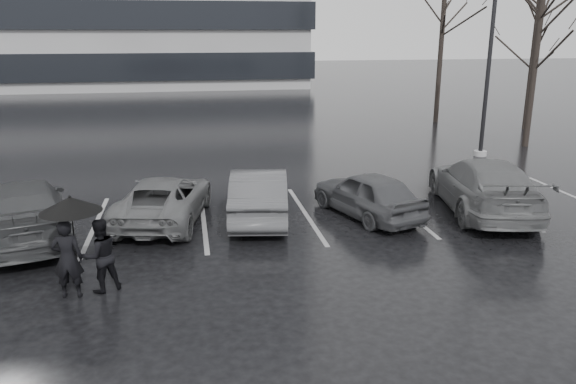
% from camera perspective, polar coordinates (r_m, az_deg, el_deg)
% --- Properties ---
extents(ground, '(160.00, 160.00, 0.00)m').
position_cam_1_polar(ground, '(13.11, 1.51, -5.79)').
color(ground, black).
rests_on(ground, ground).
extents(car_main, '(2.59, 3.96, 1.25)m').
position_cam_1_polar(car_main, '(15.33, 8.11, -0.19)').
color(car_main, black).
rests_on(car_main, ground).
extents(car_west_a, '(2.03, 4.32, 1.37)m').
position_cam_1_polar(car_west_a, '(15.01, -2.96, -0.17)').
color(car_west_a, '#2F2F31').
rests_on(car_west_a, ground).
extents(car_west_b, '(2.83, 4.63, 1.20)m').
position_cam_1_polar(car_west_b, '(15.17, -12.51, -0.70)').
color(car_west_b, '#434446').
rests_on(car_west_b, ground).
extents(car_west_c, '(3.29, 5.28, 1.43)m').
position_cam_1_polar(car_west_c, '(14.95, -25.28, -1.69)').
color(car_west_c, black).
rests_on(car_west_c, ground).
extents(car_east, '(3.06, 5.46, 1.50)m').
position_cam_1_polar(car_east, '(16.50, 19.23, 0.67)').
color(car_east, '#434446').
rests_on(car_east, ground).
extents(pedestrian_left, '(0.58, 0.40, 1.55)m').
position_cam_1_polar(pedestrian_left, '(11.36, -21.48, -6.33)').
color(pedestrian_left, black).
rests_on(pedestrian_left, ground).
extents(pedestrian_right, '(0.89, 0.83, 1.47)m').
position_cam_1_polar(pedestrian_right, '(11.42, -18.53, -6.12)').
color(pedestrian_right, black).
rests_on(pedestrian_right, ground).
extents(umbrella, '(1.14, 1.14, 1.94)m').
position_cam_1_polar(umbrella, '(11.23, -21.23, -1.19)').
color(umbrella, black).
rests_on(umbrella, ground).
extents(lamp_post, '(0.51, 0.51, 9.24)m').
position_cam_1_polar(lamp_post, '(23.50, 19.88, 13.61)').
color(lamp_post, '#9C9C9F').
rests_on(lamp_post, ground).
extents(stall_stripes, '(19.72, 5.00, 0.00)m').
position_cam_1_polar(stall_stripes, '(15.31, -3.33, -2.52)').
color(stall_stripes, '#949496').
rests_on(stall_stripes, ground).
extents(tree_east, '(0.26, 0.26, 8.00)m').
position_cam_1_polar(tree_east, '(26.28, 23.91, 12.87)').
color(tree_east, black).
rests_on(tree_east, ground).
extents(tree_ne, '(0.26, 0.26, 7.00)m').
position_cam_1_polar(tree_ne, '(31.01, 23.61, 12.28)').
color(tree_ne, black).
rests_on(tree_ne, ground).
extents(tree_north, '(0.26, 0.26, 8.50)m').
position_cam_1_polar(tree_north, '(31.90, 15.31, 14.46)').
color(tree_north, black).
rests_on(tree_north, ground).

